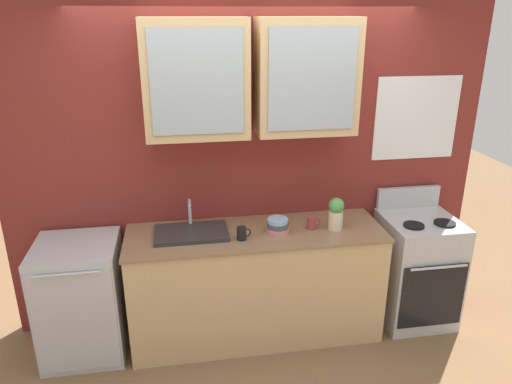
{
  "coord_description": "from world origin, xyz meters",
  "views": [
    {
      "loc": [
        -0.54,
        -3.24,
        2.46
      ],
      "look_at": [
        0.0,
        0.0,
        1.23
      ],
      "focal_mm": 33.64,
      "sensor_mm": 36.0,
      "label": 1
    }
  ],
  "objects_px": {
    "stove_range": "(416,269)",
    "cup_near_sink": "(242,233)",
    "sink_faucet": "(191,232)",
    "dishwasher": "(82,299)",
    "cup_near_bowls": "(312,223)",
    "bowl_stack": "(278,226)",
    "vase": "(336,213)"
  },
  "relations": [
    {
      "from": "bowl_stack",
      "to": "cup_near_bowls",
      "type": "relative_size",
      "value": 1.65
    },
    {
      "from": "bowl_stack",
      "to": "dishwasher",
      "type": "distance_m",
      "value": 1.56
    },
    {
      "from": "stove_range",
      "to": "cup_near_sink",
      "type": "bearing_deg",
      "value": -175.63
    },
    {
      "from": "cup_near_bowls",
      "to": "cup_near_sink",
      "type": "bearing_deg",
      "value": -169.98
    },
    {
      "from": "bowl_stack",
      "to": "cup_near_bowls",
      "type": "xyz_separation_m",
      "value": [
        0.27,
        0.02,
        -0.01
      ]
    },
    {
      "from": "sink_faucet",
      "to": "dishwasher",
      "type": "bearing_deg",
      "value": -177.49
    },
    {
      "from": "stove_range",
      "to": "sink_faucet",
      "type": "height_order",
      "value": "sink_faucet"
    },
    {
      "from": "cup_near_bowls",
      "to": "dishwasher",
      "type": "relative_size",
      "value": 0.12
    },
    {
      "from": "vase",
      "to": "cup_near_bowls",
      "type": "distance_m",
      "value": 0.2
    },
    {
      "from": "sink_faucet",
      "to": "vase",
      "type": "bearing_deg",
      "value": -4.2
    },
    {
      "from": "stove_range",
      "to": "sink_faucet",
      "type": "bearing_deg",
      "value": 178.99
    },
    {
      "from": "sink_faucet",
      "to": "vase",
      "type": "relative_size",
      "value": 2.16
    },
    {
      "from": "bowl_stack",
      "to": "dishwasher",
      "type": "relative_size",
      "value": 0.19
    },
    {
      "from": "sink_faucet",
      "to": "cup_near_sink",
      "type": "xyz_separation_m",
      "value": [
        0.36,
        -0.15,
        0.03
      ]
    },
    {
      "from": "stove_range",
      "to": "vase",
      "type": "xyz_separation_m",
      "value": [
        -0.75,
        -0.05,
        0.58
      ]
    },
    {
      "from": "stove_range",
      "to": "sink_faucet",
      "type": "xyz_separation_m",
      "value": [
        -1.84,
        0.03,
        0.46
      ]
    },
    {
      "from": "stove_range",
      "to": "bowl_stack",
      "type": "distance_m",
      "value": 1.29
    },
    {
      "from": "stove_range",
      "to": "cup_near_bowls",
      "type": "distance_m",
      "value": 1.04
    },
    {
      "from": "bowl_stack",
      "to": "cup_near_sink",
      "type": "height_order",
      "value": "bowl_stack"
    },
    {
      "from": "bowl_stack",
      "to": "cup_near_bowls",
      "type": "height_order",
      "value": "bowl_stack"
    },
    {
      "from": "stove_range",
      "to": "cup_near_bowls",
      "type": "bearing_deg",
      "value": -179.08
    },
    {
      "from": "bowl_stack",
      "to": "cup_near_sink",
      "type": "xyz_separation_m",
      "value": [
        -0.28,
        -0.08,
        -0.0
      ]
    },
    {
      "from": "stove_range",
      "to": "dishwasher",
      "type": "relative_size",
      "value": 1.2
    },
    {
      "from": "sink_faucet",
      "to": "bowl_stack",
      "type": "xyz_separation_m",
      "value": [
        0.64,
        -0.07,
        0.03
      ]
    },
    {
      "from": "stove_range",
      "to": "dishwasher",
      "type": "distance_m",
      "value": 2.67
    },
    {
      "from": "sink_faucet",
      "to": "cup_near_sink",
      "type": "bearing_deg",
      "value": -21.89
    },
    {
      "from": "stove_range",
      "to": "cup_near_bowls",
      "type": "xyz_separation_m",
      "value": [
        -0.92,
        -0.01,
        0.49
      ]
    },
    {
      "from": "dishwasher",
      "to": "cup_near_bowls",
      "type": "bearing_deg",
      "value": -0.35
    },
    {
      "from": "stove_range",
      "to": "bowl_stack",
      "type": "bearing_deg",
      "value": -178.3
    },
    {
      "from": "sink_faucet",
      "to": "cup_near_sink",
      "type": "distance_m",
      "value": 0.39
    },
    {
      "from": "sink_faucet",
      "to": "cup_near_sink",
      "type": "relative_size",
      "value": 5.08
    },
    {
      "from": "sink_faucet",
      "to": "dishwasher",
      "type": "height_order",
      "value": "sink_faucet"
    }
  ]
}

